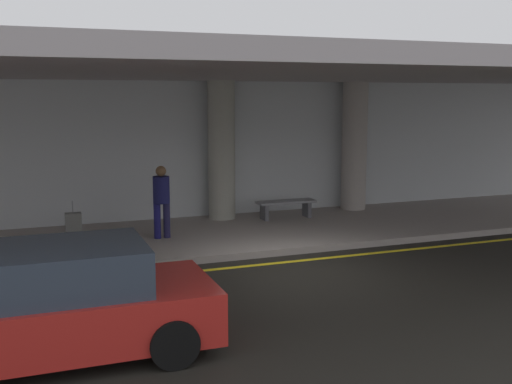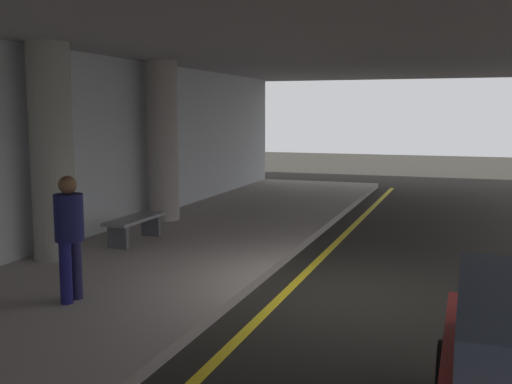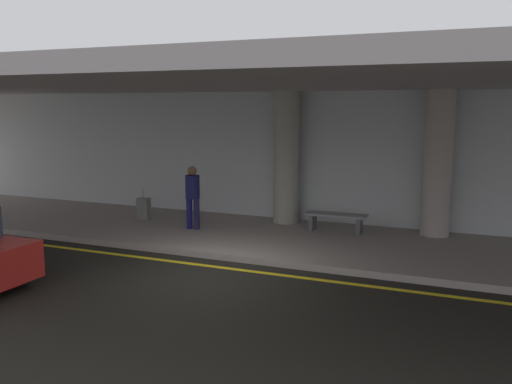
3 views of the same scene
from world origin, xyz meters
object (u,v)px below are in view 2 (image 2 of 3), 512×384
at_px(bench_metal, 135,224).
at_px(support_column_left_mid, 163,141).
at_px(traveler_with_luggage, 69,230).
at_px(support_column_far_left, 52,152).

bearing_deg(bench_metal, support_column_left_mid, 14.75).
bearing_deg(traveler_with_luggage, bench_metal, -41.99).
distance_m(support_column_far_left, traveler_with_luggage, 2.80).
bearing_deg(support_column_left_mid, bench_metal, -165.25).
xyz_separation_m(support_column_far_left, traveler_with_luggage, (-2.00, -1.76, -0.86)).
bearing_deg(traveler_with_luggage, support_column_left_mid, -43.03).
distance_m(traveler_with_luggage, bench_metal, 3.82).
relative_size(support_column_far_left, support_column_left_mid, 1.00).
xyz_separation_m(support_column_left_mid, traveler_with_luggage, (-6.00, -1.76, -0.86)).
bearing_deg(traveler_with_luggage, support_column_far_left, -18.06).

